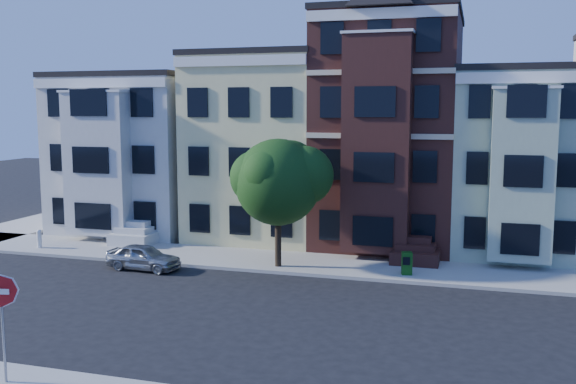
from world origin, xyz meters
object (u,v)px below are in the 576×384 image
(stop_sign, at_px, (3,322))
(fire_hydrant, at_px, (39,240))
(parked_car, at_px, (143,257))
(street_tree, at_px, (278,188))
(newspaper_box, at_px, (407,263))

(stop_sign, bearing_deg, fire_hydrant, 111.62)
(parked_car, height_order, stop_sign, stop_sign)
(street_tree, height_order, parked_car, street_tree)
(street_tree, xyz_separation_m, parked_car, (-5.86, -1.81, -3.15))
(street_tree, relative_size, fire_hydrant, 9.53)
(parked_car, bearing_deg, street_tree, -69.20)
(parked_car, relative_size, newspaper_box, 3.53)
(parked_car, distance_m, newspaper_box, 11.82)
(street_tree, xyz_separation_m, fire_hydrant, (-13.02, 0.22, -3.22))
(newspaper_box, relative_size, stop_sign, 0.30)
(parked_car, distance_m, stop_sign, 12.53)
(street_tree, xyz_separation_m, stop_sign, (-3.14, -13.98, -1.96))
(newspaper_box, relative_size, fire_hydrant, 1.30)
(fire_hydrant, bearing_deg, stop_sign, -55.17)
(street_tree, relative_size, newspaper_box, 7.33)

